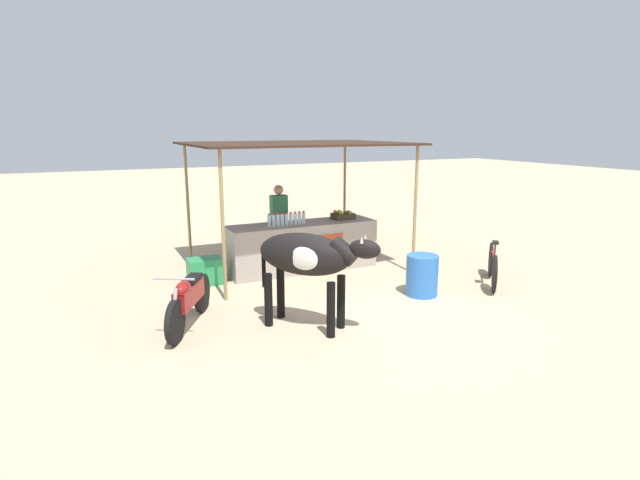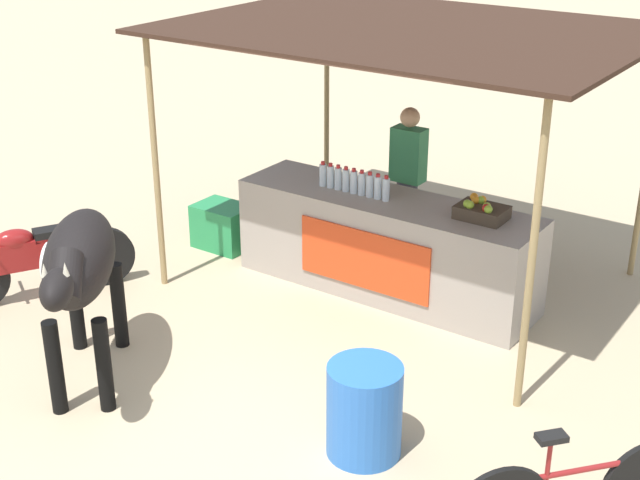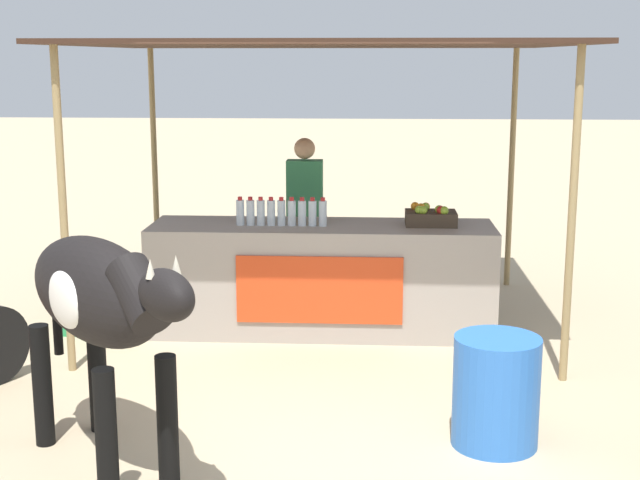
# 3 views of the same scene
# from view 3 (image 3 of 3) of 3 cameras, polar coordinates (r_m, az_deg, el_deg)

# --- Properties ---
(ground_plane) EXTENTS (60.00, 60.00, 0.00)m
(ground_plane) POSITION_cam_3_polar(r_m,az_deg,el_deg) (5.94, -1.07, -12.15)
(ground_plane) COLOR tan
(stall_counter) EXTENTS (3.00, 0.82, 0.96)m
(stall_counter) POSITION_cam_3_polar(r_m,az_deg,el_deg) (7.87, 0.12, -2.46)
(stall_counter) COLOR #9E9389
(stall_counter) RESTS_ON ground
(stall_awning) EXTENTS (4.20, 3.20, 2.53)m
(stall_awning) POSITION_cam_3_polar(r_m,az_deg,el_deg) (7.93, 0.25, 11.86)
(stall_awning) COLOR #382319
(stall_awning) RESTS_ON ground
(water_bottle_row) EXTENTS (0.79, 0.07, 0.25)m
(water_bottle_row) POSITION_cam_3_polar(r_m,az_deg,el_deg) (7.73, -2.49, 1.77)
(water_bottle_row) COLOR silver
(water_bottle_row) RESTS_ON stall_counter
(fruit_crate) EXTENTS (0.44, 0.32, 0.18)m
(fruit_crate) POSITION_cam_3_polar(r_m,az_deg,el_deg) (7.81, 7.07, 1.51)
(fruit_crate) COLOR #3F3326
(fruit_crate) RESTS_ON stall_counter
(vendor_behind_counter) EXTENTS (0.34, 0.22, 1.65)m
(vendor_behind_counter) POSITION_cam_3_polar(r_m,az_deg,el_deg) (8.54, -0.98, 1.19)
(vendor_behind_counter) COLOR #383842
(vendor_behind_counter) RESTS_ON ground
(cooler_box) EXTENTS (0.60, 0.44, 0.48)m
(cooler_box) POSITION_cam_3_polar(r_m,az_deg,el_deg) (8.19, -14.01, -3.99)
(cooler_box) COLOR #268C4C
(cooler_box) RESTS_ON ground
(water_barrel) EXTENTS (0.54, 0.54, 0.70)m
(water_barrel) POSITION_cam_3_polar(r_m,az_deg,el_deg) (5.74, 11.19, -9.49)
(water_barrel) COLOR blue
(water_barrel) RESTS_ON ground
(cow) EXTENTS (1.45, 1.63, 1.44)m
(cow) POSITION_cam_3_polar(r_m,az_deg,el_deg) (5.25, -13.92, -3.76)
(cow) COLOR black
(cow) RESTS_ON ground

